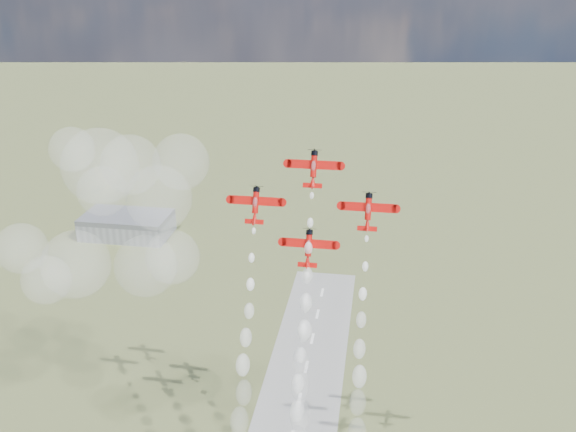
{
  "coord_description": "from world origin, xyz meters",
  "views": [
    {
      "loc": [
        23.91,
        -128.44,
        146.85
      ],
      "look_at": [
        1.21,
        15.77,
        86.76
      ],
      "focal_mm": 38.0,
      "sensor_mm": 36.0,
      "label": 1
    }
  ],
  "objects_px": {
    "plane_slot": "(308,247)",
    "plane_lead": "(314,168)",
    "hangar": "(127,225)",
    "plane_right": "(368,211)",
    "plane_left": "(255,204)"
  },
  "relations": [
    {
      "from": "plane_slot",
      "to": "plane_lead",
      "type": "bearing_deg",
      "value": 90.0
    },
    {
      "from": "hangar",
      "to": "plane_lead",
      "type": "height_order",
      "value": "plane_lead"
    },
    {
      "from": "plane_right",
      "to": "plane_left",
      "type": "bearing_deg",
      "value": 180.0
    },
    {
      "from": "hangar",
      "to": "plane_right",
      "type": "xyz_separation_m",
      "value": [
        141.74,
        -164.34,
        83.03
      ]
    },
    {
      "from": "hangar",
      "to": "plane_right",
      "type": "bearing_deg",
      "value": -49.22
    },
    {
      "from": "hangar",
      "to": "plane_right",
      "type": "distance_m",
      "value": 232.37
    },
    {
      "from": "plane_left",
      "to": "plane_slot",
      "type": "relative_size",
      "value": 1.0
    },
    {
      "from": "plane_left",
      "to": "plane_right",
      "type": "relative_size",
      "value": 1.0
    },
    {
      "from": "plane_right",
      "to": "plane_slot",
      "type": "relative_size",
      "value": 1.0
    },
    {
      "from": "plane_lead",
      "to": "hangar",
      "type": "bearing_deg",
      "value": 128.48
    },
    {
      "from": "hangar",
      "to": "plane_left",
      "type": "height_order",
      "value": "plane_left"
    },
    {
      "from": "plane_left",
      "to": "plane_slot",
      "type": "distance_m",
      "value": 17.75
    },
    {
      "from": "plane_lead",
      "to": "plane_slot",
      "type": "bearing_deg",
      "value": -90.0
    },
    {
      "from": "hangar",
      "to": "plane_left",
      "type": "distance_m",
      "value": 215.86
    },
    {
      "from": "plane_lead",
      "to": "plane_left",
      "type": "height_order",
      "value": "plane_lead"
    }
  ]
}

